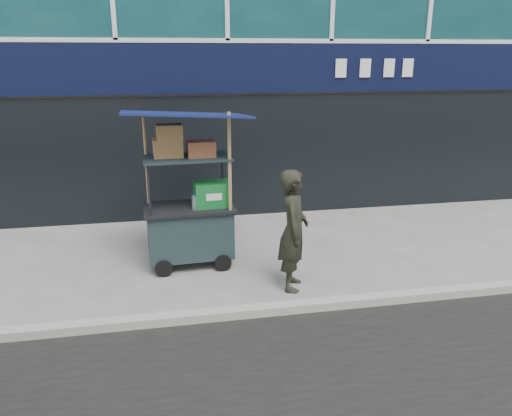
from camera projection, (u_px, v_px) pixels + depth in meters
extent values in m
plane|color=slate|center=(272.00, 306.00, 6.56)|extent=(80.00, 80.00, 0.00)
cube|color=#999991|center=(275.00, 309.00, 6.35)|extent=(80.00, 0.18, 0.12)
cube|color=black|center=(228.00, 69.00, 9.32)|extent=(15.68, 0.06, 0.90)
cube|color=black|center=(229.00, 158.00, 9.86)|extent=(15.68, 0.04, 2.40)
cube|color=black|center=(190.00, 232.00, 7.72)|extent=(1.31, 0.80, 0.74)
cylinder|color=black|center=(164.00, 269.00, 7.38)|extent=(0.26, 0.07, 0.25)
cylinder|color=black|center=(223.00, 263.00, 7.58)|extent=(0.26, 0.07, 0.25)
cube|color=black|center=(189.00, 208.00, 7.61)|extent=(1.40, 0.89, 0.04)
cylinder|color=black|center=(149.00, 192.00, 7.07)|extent=(0.03, 0.03, 0.80)
cylinder|color=black|center=(230.00, 187.00, 7.33)|extent=(0.03, 0.03, 0.80)
cylinder|color=black|center=(147.00, 181.00, 7.66)|extent=(0.03, 0.03, 0.80)
cylinder|color=black|center=(222.00, 177.00, 7.92)|extent=(0.03, 0.03, 0.80)
cube|color=black|center=(187.00, 158.00, 7.38)|extent=(1.31, 0.80, 0.03)
cylinder|color=olive|center=(230.00, 194.00, 7.36)|extent=(0.06, 0.06, 2.39)
cylinder|color=olive|center=(148.00, 191.00, 7.71)|extent=(0.04, 0.04, 2.28)
cube|color=#0B1540|center=(185.00, 114.00, 7.19)|extent=(1.87, 1.36, 0.21)
cube|color=#0D5818|center=(212.00, 194.00, 7.58)|extent=(0.55, 0.40, 0.37)
cylinder|color=silver|center=(194.00, 203.00, 7.39)|extent=(0.07, 0.07, 0.21)
cylinder|color=#1847B5|center=(194.00, 196.00, 7.35)|extent=(0.04, 0.04, 0.02)
cube|color=brown|center=(168.00, 148.00, 7.32)|extent=(0.44, 0.34, 0.27)
cube|color=#90603F|center=(201.00, 149.00, 7.33)|extent=(0.42, 0.32, 0.23)
cube|color=brown|center=(169.00, 132.00, 7.24)|extent=(0.38, 0.29, 0.21)
imported|color=black|center=(293.00, 230.00, 6.84)|extent=(0.57, 0.72, 1.71)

